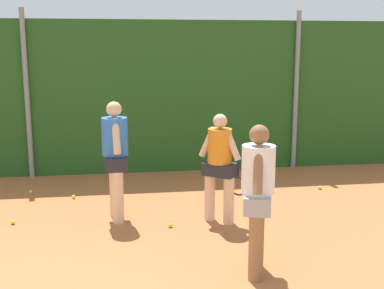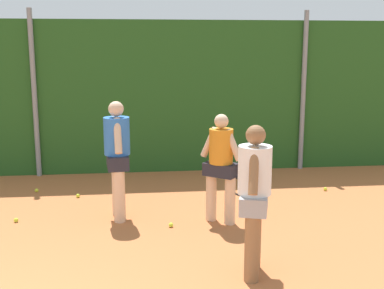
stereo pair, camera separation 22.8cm
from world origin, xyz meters
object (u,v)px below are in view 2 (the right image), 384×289
Objects in this scene: tennis_ball_8 at (16,220)px; tennis_ball_10 at (37,190)px; tennis_ball_3 at (171,225)px; player_foreground_near at (254,193)px; tennis_ball_6 at (325,189)px; player_midcourt at (221,163)px; tennis_ball_9 at (234,175)px; player_backcourt_far at (117,153)px; tennis_ball_2 at (78,196)px.

tennis_ball_8 and tennis_ball_10 have the same top height.
tennis_ball_3 is 3.06m from tennis_ball_10.
player_foreground_near reaches higher than tennis_ball_8.
player_foreground_near is 26.40× the size of tennis_ball_6.
player_midcourt is at bearing -31.81° from tennis_ball_10.
tennis_ball_9 is (3.75, 2.20, 0.00)m from tennis_ball_8.
tennis_ball_3 is (-0.83, 1.60, -0.94)m from player_foreground_near.
player_foreground_near reaches higher than tennis_ball_3.
tennis_ball_9 is (0.63, 4.26, -0.94)m from player_foreground_near.
player_midcourt is at bearing -6.09° from tennis_ball_8.
tennis_ball_3 is (0.76, -0.50, -0.98)m from player_backcourt_far.
tennis_ball_10 is at bearing 138.51° from tennis_ball_3.
player_backcourt_far is at bearing 146.99° from tennis_ball_3.
tennis_ball_10 is at bearing 57.51° from player_foreground_near.
tennis_ball_2 is 1.39m from tennis_ball_8.
player_midcourt is 24.68× the size of tennis_ball_10.
tennis_ball_2 is 1.00× the size of tennis_ball_3.
player_foreground_near is at bearing -49.32° from tennis_ball_10.
tennis_ball_6 and tennis_ball_8 have the same top height.
player_midcourt is 2.84m from tennis_ball_2.
player_foreground_near is at bearing -123.90° from tennis_ball_6.
player_midcourt is at bearing -105.56° from tennis_ball_9.
tennis_ball_2 is 0.89m from tennis_ball_10.
player_backcourt_far reaches higher than player_midcourt.
player_foreground_near is 2.63m from player_backcourt_far.
tennis_ball_2 is 3.15m from tennis_ball_9.
player_midcourt is 2.72m from tennis_ball_6.
tennis_ball_9 is (2.22, 2.17, -0.98)m from player_backcourt_far.
tennis_ball_6 is at bearing -1.09° from tennis_ball_2.
player_foreground_near is 4.08m from tennis_ball_2.
player_backcourt_far is (-1.52, 0.36, 0.10)m from player_midcourt.
player_foreground_near is 4.41m from tennis_ball_9.
player_backcourt_far reaches higher than player_foreground_near.
player_backcourt_far is 3.25m from tennis_ball_9.
player_foreground_near is at bearing -148.96° from player_backcourt_far.
player_foreground_near is 1.07× the size of player_midcourt.
tennis_ball_8 is at bearing 73.33° from player_foreground_near.
tennis_ball_9 is at bearing 112.75° from player_midcourt.
tennis_ball_3 is 1.00× the size of tennis_ball_10.
tennis_ball_3 is (1.51, -1.61, 0.00)m from tennis_ball_2.
player_midcourt is 24.68× the size of tennis_ball_2.
player_midcourt is 3.19m from tennis_ball_8.
tennis_ball_6 is at bearing -37.69° from tennis_ball_9.
player_midcourt is at bearing -147.47° from tennis_ball_6.
player_backcourt_far is 27.18× the size of tennis_ball_3.
tennis_ball_10 is (-3.05, 1.89, -0.88)m from player_midcourt.
tennis_ball_3 is 1.00× the size of tennis_ball_8.
player_midcourt is 24.68× the size of tennis_ball_6.
tennis_ball_10 is (-3.75, -0.64, 0.00)m from tennis_ball_9.
tennis_ball_10 is at bearing 174.51° from tennis_ball_6.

